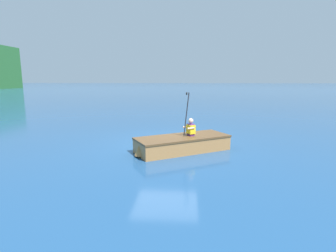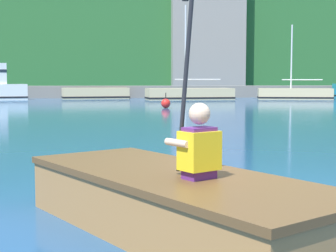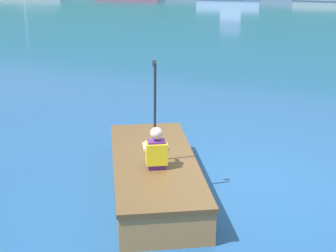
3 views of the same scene
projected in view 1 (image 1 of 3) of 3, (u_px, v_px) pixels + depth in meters
ground_plane at (166, 143)px, 10.00m from camera, size 300.00×300.00×0.00m
rowboat_foreground at (181, 143)px, 8.89m from camera, size 2.65×3.37×0.51m
person_paddler at (191, 127)px, 8.95m from camera, size 0.44×0.44×1.48m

